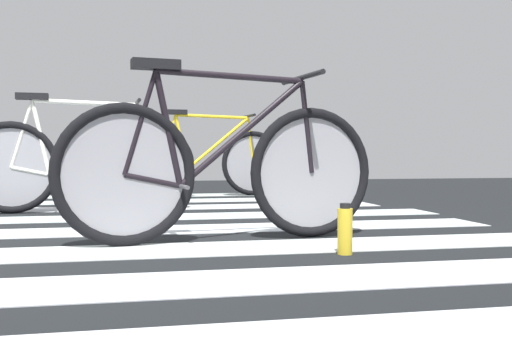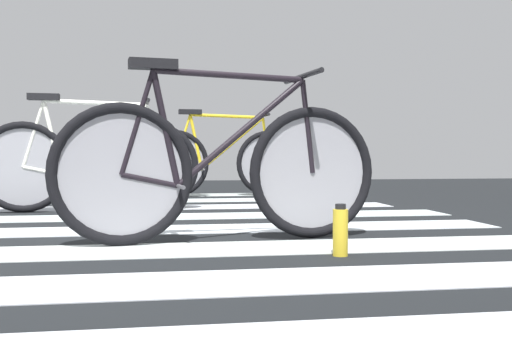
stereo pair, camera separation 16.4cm
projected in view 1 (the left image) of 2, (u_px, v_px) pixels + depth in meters
The scene contains 6 objects.
ground at pixel (70, 240), 3.28m from camera, with size 18.00×14.00×0.02m.
crosswalk_markings at pixel (76, 232), 3.51m from camera, with size 5.43×6.53×0.00m.
bicycle_1_of_3 at pixel (222, 168), 3.13m from camera, with size 1.73×0.53×0.93m.
bicycle_2_of_3 at pixel (79, 164), 4.75m from camera, with size 1.74×0.52×0.93m.
bicycle_3_of_3 at pixel (208, 161), 6.47m from camera, with size 1.73×0.52×0.93m.
water_bottle at pixel (345, 230), 2.74m from camera, with size 0.07×0.07×0.24m.
Camera 1 is at (0.34, -3.40, 0.48)m, focal length 42.01 mm.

